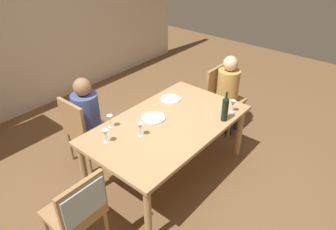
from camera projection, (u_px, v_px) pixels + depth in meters
The scene contains 15 objects.
ground_plane at pixel (168, 172), 3.78m from camera, with size 10.00×10.00×0.00m, color brown.
rear_room_partition at pixel (28, 24), 4.56m from camera, with size 6.40×0.12×2.70m, color beige.
dining_table at pixel (168, 128), 3.43m from camera, with size 1.85×1.09×0.74m.
chair_far_left at pixel (82, 127), 3.67m from camera, with size 0.44×0.44×0.92m.
chair_right_end at pixel (221, 94), 4.39m from camera, with size 0.44×0.44×0.92m.
chair_left_end at pixel (79, 208), 2.55m from camera, with size 0.44×0.46×0.92m.
person_woman_host at pixel (89, 114), 3.68m from camera, with size 0.36×0.31×1.15m.
person_man_bearded at pixel (229, 89), 4.26m from camera, with size 0.31×0.35×1.13m.
wine_bottle_tall_green at pixel (225, 108), 3.35m from camera, with size 0.07×0.07×0.35m.
wine_glass_near_left at pixel (140, 127), 3.12m from camera, with size 0.07×0.07×0.15m.
wine_glass_centre at pixel (105, 134), 3.03m from camera, with size 0.07×0.07×0.15m.
wine_glass_near_right at pixel (110, 119), 3.26m from camera, with size 0.07×0.07×0.15m.
wine_glass_far at pixel (233, 104), 3.53m from camera, with size 0.07×0.07×0.15m.
dinner_plate_host at pixel (153, 118), 3.46m from camera, with size 0.28×0.28×0.01m, color silver.
dinner_plate_guest_left at pixel (171, 99), 3.83m from camera, with size 0.26×0.26×0.01m, color white.
Camera 1 is at (-2.17, -1.82, 2.60)m, focal length 32.63 mm.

